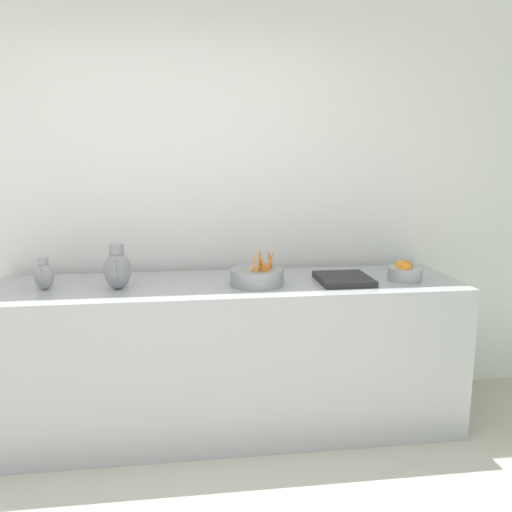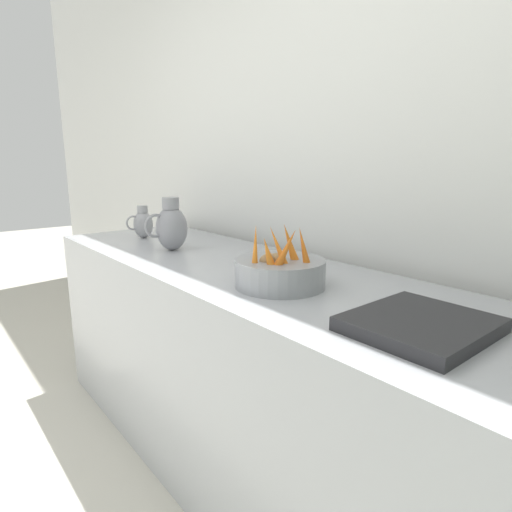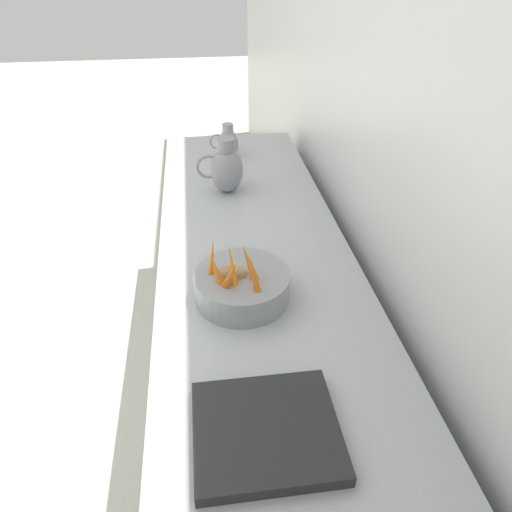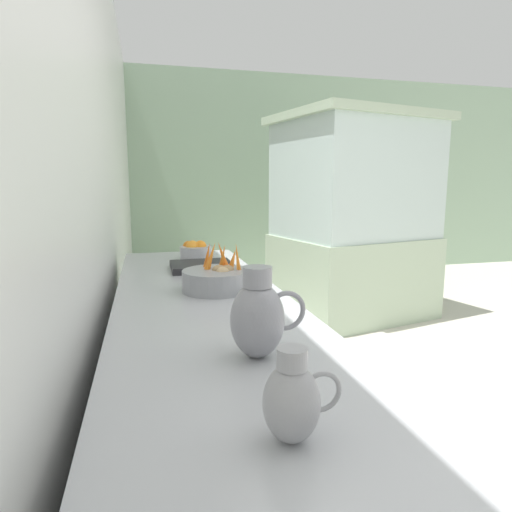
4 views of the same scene
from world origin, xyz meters
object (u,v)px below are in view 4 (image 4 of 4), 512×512
(metal_pitcher_short, at_px, (293,399))
(vegetable_colander, at_px, (217,279))
(orange_bowl, at_px, (195,250))
(metal_pitcher_tall, at_px, (258,317))
(glass_block_booth, at_px, (353,219))

(metal_pitcher_short, bearing_deg, vegetable_colander, 87.36)
(orange_bowl, distance_m, metal_pitcher_short, 2.07)
(orange_bowl, height_order, metal_pitcher_tall, metal_pitcher_tall)
(metal_pitcher_short, bearing_deg, metal_pitcher_tall, 84.25)
(metal_pitcher_short, bearing_deg, orange_bowl, 88.47)
(vegetable_colander, height_order, metal_pitcher_short, vegetable_colander)
(orange_bowl, distance_m, metal_pitcher_tall, 1.67)
(orange_bowl, bearing_deg, metal_pitcher_tall, -90.50)
(orange_bowl, relative_size, glass_block_booth, 0.10)
(vegetable_colander, bearing_deg, metal_pitcher_short, -92.64)
(metal_pitcher_tall, bearing_deg, vegetable_colander, 88.98)
(orange_bowl, bearing_deg, glass_block_booth, 37.67)
(orange_bowl, xyz_separation_m, metal_pitcher_tall, (-0.01, -1.67, 0.06))
(metal_pitcher_tall, bearing_deg, glass_block_booth, 59.18)
(glass_block_booth, bearing_deg, vegetable_colander, -128.46)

